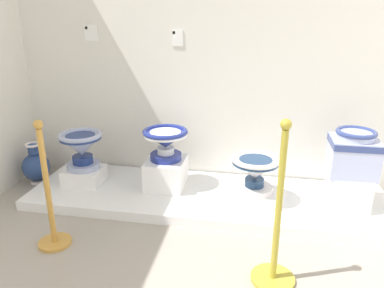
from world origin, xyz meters
The scene contains 15 objects.
wall_back centered at (1.90, 3.21, 1.57)m, with size 4.01×0.06×3.13m, color silver.
display_platform centered at (1.90, 2.70, 0.04)m, with size 3.13×0.91×0.09m, color white.
plinth_block_pale_glazed centered at (0.75, 2.71, 0.16)m, with size 0.35×0.29×0.15m, color white.
antique_toilet_pale_glazed centered at (0.75, 2.71, 0.45)m, with size 0.39×0.39×0.34m.
plinth_block_rightmost centered at (1.52, 2.79, 0.21)m, with size 0.34×0.40×0.26m, color white.
antique_toilet_rightmost centered at (1.52, 2.79, 0.53)m, with size 0.40×0.40×0.28m.
plinth_block_squat_floral centered at (2.32, 2.63, 0.13)m, with size 0.40×0.31×0.09m, color white.
antique_toilet_squat_floral centered at (2.32, 2.63, 0.37)m, with size 0.40×0.40×0.31m.
plinth_block_central_ornate centered at (3.08, 2.71, 0.22)m, with size 0.30×0.35×0.27m, color white.
antique_toilet_central_ornate centered at (3.08, 2.71, 0.55)m, with size 0.37×0.32×0.38m.
info_placard_first centered at (0.72, 3.17, 1.42)m, with size 0.13×0.01×0.15m.
info_placard_second centered at (1.56, 3.17, 1.39)m, with size 0.10×0.01×0.15m.
decorative_vase_corner centered at (0.20, 2.80, 0.18)m, with size 0.26×0.26×0.41m.
stanchion_post_near_left centered at (0.92, 1.86, 0.29)m, with size 0.23×0.23×0.94m.
stanchion_post_near_right centered at (2.47, 1.75, 0.30)m, with size 0.28×0.28×1.05m.
Camera 1 is at (2.31, -0.21, 1.57)m, focal length 34.38 mm.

